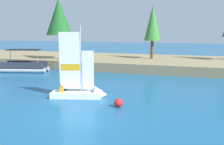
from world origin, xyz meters
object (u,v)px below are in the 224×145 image
Objects in this scene: shoreline_tree_left at (59,17)px; channel_buoy at (118,103)px; shoreline_tree_midleft at (153,23)px; pontoon_boat at (25,67)px; sailboat at (85,92)px.

channel_buoy is at bearing -49.28° from shoreline_tree_left.
shoreline_tree_left reaches higher than shoreline_tree_midleft.
shoreline_tree_left is 14.15× the size of channel_buoy.
pontoon_boat is (-2.06, -5.17, -6.28)m from shoreline_tree_left.
pontoon_boat reaches higher than channel_buoy.
shoreline_tree_left is at bearing 130.72° from channel_buoy.
shoreline_tree_midleft is 19.55m from sailboat.
shoreline_tree_left reaches higher than pontoon_boat.
pontoon_boat is at bearing -145.10° from shoreline_tree_midleft.
sailboat is at bearing 153.03° from channel_buoy.
sailboat reaches higher than channel_buoy.
pontoon_boat is at bearing 146.10° from channel_buoy.
shoreline_tree_midleft is 18.07m from pontoon_boat.
channel_buoy is at bearing -43.07° from sailboat.
shoreline_tree_left is 1.41× the size of sailboat.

